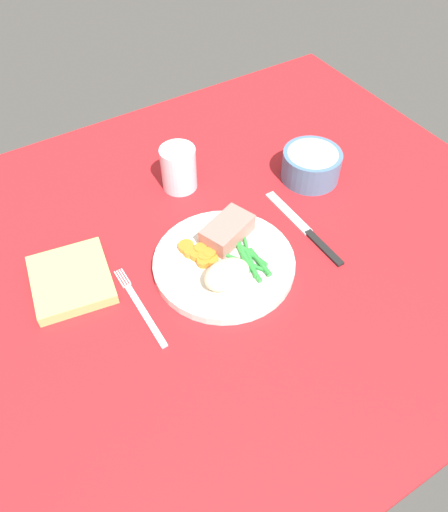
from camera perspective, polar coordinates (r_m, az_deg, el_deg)
The scene contains 11 objects.
dining_table at distance 83.60cm, azimuth -3.33°, elevation -0.76°, with size 120.00×90.00×2.00cm.
dinner_plate at distance 81.02cm, azimuth -0.00°, elevation -0.84°, with size 23.00×23.00×1.60cm, color white.
meat_portion at distance 82.37cm, azimuth 0.51°, elevation 2.77°, with size 8.86×5.12×3.28cm, color #B2756B.
mashed_potatoes at distance 75.92cm, azimuth 0.31°, elevation -2.13°, with size 7.48×5.26×4.01cm, color beige.
carrot_slices at distance 80.64cm, azimuth -2.71°, elevation 0.26°, with size 4.74×6.99×1.28cm.
green_beans at distance 80.25cm, azimuth 2.85°, elevation -0.27°, with size 5.97×10.73×0.90cm.
fork at distance 77.54cm, azimuth -9.53°, elevation -5.74°, with size 1.44×16.60×0.40cm.
knife at distance 88.21cm, azimuth 9.19°, elevation 3.07°, with size 1.70×20.50×0.64cm.
water_glass at distance 93.75cm, azimuth -5.16°, elevation 9.65°, with size 6.55×6.55×8.38cm.
salad_bowl at distance 96.97cm, azimuth 9.93°, elevation 10.31°, with size 11.05×11.05×5.67cm.
napkin at distance 82.29cm, azimuth -17.03°, elevation -2.58°, with size 11.95×13.15×1.93cm, color #DBBC6B.
Camera 1 is at (-24.23, -48.47, 64.67)cm, focal length 35.07 mm.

